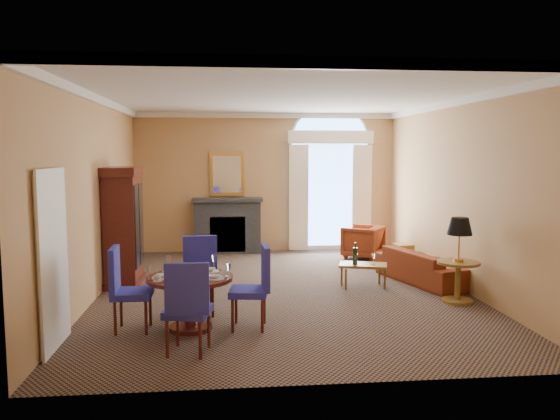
{
  "coord_description": "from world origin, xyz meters",
  "views": [
    {
      "loc": [
        -0.95,
        -8.9,
        2.31
      ],
      "look_at": [
        0.0,
        0.5,
        1.3
      ],
      "focal_mm": 35.0,
      "sensor_mm": 36.0,
      "label": 1
    }
  ],
  "objects": [
    {
      "name": "room_envelope",
      "position": [
        -0.03,
        0.67,
        2.51
      ],
      "size": [
        6.04,
        7.52,
        3.45
      ],
      "color": "tan",
      "rests_on": "ground"
    },
    {
      "name": "armchair",
      "position": [
        2.03,
        2.59,
        0.36
      ],
      "size": [
        1.08,
        1.08,
        0.72
      ],
      "primitive_type": "imported",
      "rotation": [
        0.0,
        0.0,
        4.1
      ],
      "color": "maroon",
      "rests_on": "ground"
    },
    {
      "name": "ground",
      "position": [
        0.0,
        0.0,
        0.0
      ],
      "size": [
        7.5,
        7.5,
        0.0
      ],
      "primitive_type": "plane",
      "color": "#111D38",
      "rests_on": "ground"
    },
    {
      "name": "dining_chair_north",
      "position": [
        -1.33,
        -1.12,
        0.62
      ],
      "size": [
        0.53,
        0.55,
        1.1
      ],
      "rotation": [
        0.0,
        0.0,
        3.22
      ],
      "color": "navy",
      "rests_on": "ground"
    },
    {
      "name": "dining_chair_south",
      "position": [
        -1.38,
        -2.84,
        0.62
      ],
      "size": [
        0.58,
        0.58,
        1.1
      ],
      "rotation": [
        0.0,
        0.0,
        -0.23
      ],
      "color": "navy",
      "rests_on": "ground"
    },
    {
      "name": "side_table",
      "position": [
        2.6,
        -0.99,
        0.82
      ],
      "size": [
        0.64,
        0.64,
        1.29
      ],
      "color": "olive",
      "rests_on": "ground"
    },
    {
      "name": "armoire",
      "position": [
        -2.72,
        0.72,
        0.99
      ],
      "size": [
        0.59,
        1.04,
        2.05
      ],
      "color": "#3E130E",
      "rests_on": "ground"
    },
    {
      "name": "dining_chair_west",
      "position": [
        -2.26,
        -1.87,
        0.62
      ],
      "size": [
        0.51,
        0.5,
        1.1
      ],
      "rotation": [
        0.0,
        0.0,
        -1.58
      ],
      "color": "navy",
      "rests_on": "ground"
    },
    {
      "name": "dining_chair_east",
      "position": [
        -0.55,
        -1.92,
        0.62
      ],
      "size": [
        0.55,
        0.55,
        1.1
      ],
      "rotation": [
        0.0,
        0.0,
        1.43
      ],
      "color": "navy",
      "rests_on": "ground"
    },
    {
      "name": "dining_table",
      "position": [
        -1.42,
        -1.9,
        0.54
      ],
      "size": [
        1.12,
        1.12,
        0.9
      ],
      "color": "#3E130E",
      "rests_on": "ground"
    },
    {
      "name": "coffee_table",
      "position": [
        1.37,
        0.07,
        0.39
      ],
      "size": [
        0.89,
        0.65,
        0.78
      ],
      "rotation": [
        0.0,
        0.0,
        -0.29
      ],
      "color": "olive",
      "rests_on": "ground"
    },
    {
      "name": "sofa",
      "position": [
        2.55,
        0.32,
        0.29
      ],
      "size": [
        1.3,
        2.1,
        0.57
      ],
      "primitive_type": "imported",
      "rotation": [
        0.0,
        0.0,
        1.86
      ],
      "color": "maroon",
      "rests_on": "ground"
    }
  ]
}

